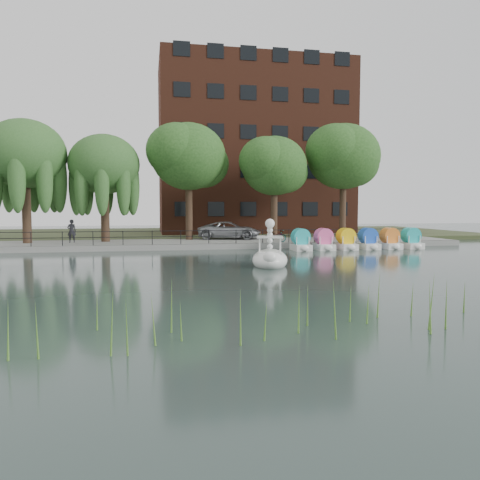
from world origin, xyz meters
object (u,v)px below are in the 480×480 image
object	(u,v)px
minivan	(230,229)
bicycle	(276,235)
swan_boat	(270,256)
pedestrian	(72,229)

from	to	relation	value
minivan	bicycle	world-z (taller)	minivan
swan_boat	pedestrian	bearing A→B (deg)	146.00
minivan	swan_boat	bearing A→B (deg)	-168.56
bicycle	swan_boat	xyz separation A→B (m)	(-3.33, -10.79, -0.37)
minivan	pedestrian	world-z (taller)	pedestrian
pedestrian	swan_boat	xyz separation A→B (m)	(11.75, -13.26, -0.86)
swan_boat	minivan	bearing A→B (deg)	102.73
minivan	swan_boat	xyz separation A→B (m)	(-0.45, -14.92, -0.70)
pedestrian	swan_boat	bearing A→B (deg)	126.29
bicycle	pedestrian	bearing A→B (deg)	61.33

